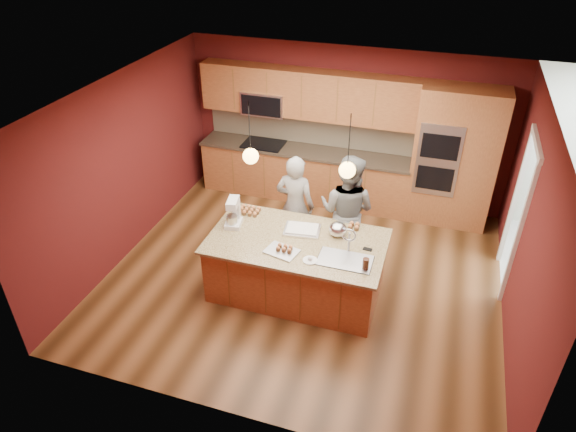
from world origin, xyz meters
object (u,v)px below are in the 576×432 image
(island, at_px, (298,266))
(person_left, at_px, (295,206))
(mixing_bowl, at_px, (338,229))
(stand_mixer, at_px, (233,214))
(person_right, at_px, (347,211))

(island, bearing_deg, person_left, 109.29)
(person_left, height_order, mixing_bowl, person_left)
(stand_mixer, xyz_separation_m, mixing_bowl, (1.42, 0.19, -0.08))
(person_left, distance_m, mixing_bowl, 1.02)
(person_right, distance_m, stand_mixer, 1.64)
(island, bearing_deg, stand_mixer, 174.28)
(island, height_order, stand_mixer, stand_mixer)
(island, bearing_deg, mixing_bowl, 30.98)
(person_right, xyz_separation_m, stand_mixer, (-1.41, -0.82, 0.17))
(person_right, height_order, stand_mixer, person_right)
(island, height_order, mixing_bowl, island)
(mixing_bowl, bearing_deg, stand_mixer, -172.52)
(person_right, bearing_deg, person_left, 10.58)
(island, relative_size, person_left, 1.45)
(person_right, distance_m, mixing_bowl, 0.64)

